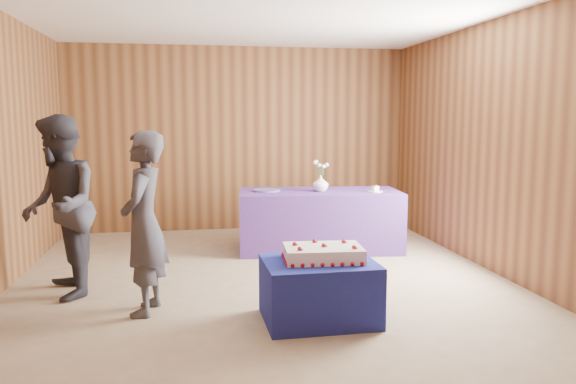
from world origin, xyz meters
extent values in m
plane|color=#9F856D|center=(0.00, 0.00, 0.00)|extent=(6.00, 6.00, 0.00)
cube|color=brown|center=(0.00, 3.00, 1.35)|extent=(5.00, 0.04, 2.70)
cube|color=brown|center=(0.00, -3.00, 1.35)|extent=(5.00, 0.04, 2.70)
cube|color=brown|center=(2.50, 0.00, 1.35)|extent=(0.04, 6.00, 2.70)
cube|color=white|center=(0.00, 0.00, 2.70)|extent=(5.00, 6.00, 0.04)
cube|color=navy|center=(0.32, -1.01, 0.25)|extent=(0.92, 0.72, 0.50)
cube|color=#61328A|center=(0.88, 1.46, 0.38)|extent=(2.07, 1.08, 0.75)
cube|color=silver|center=(0.35, -0.98, 0.56)|extent=(0.66, 0.46, 0.12)
sphere|color=maroon|center=(0.03, -1.17, 0.52)|extent=(0.03, 0.03, 0.03)
sphere|color=maroon|center=(0.65, -1.21, 0.52)|extent=(0.03, 0.03, 0.03)
sphere|color=maroon|center=(0.05, -0.75, 0.52)|extent=(0.03, 0.03, 0.03)
sphere|color=maroon|center=(0.68, -0.79, 0.52)|extent=(0.03, 0.03, 0.03)
sphere|color=maroon|center=(0.16, -1.07, 0.63)|extent=(0.04, 0.04, 0.04)
cone|color=#12521D|center=(0.18, -1.07, 0.62)|extent=(0.01, 0.03, 0.03)
sphere|color=maroon|center=(0.53, -0.90, 0.63)|extent=(0.04, 0.04, 0.04)
cone|color=#12521D|center=(0.55, -0.90, 0.62)|extent=(0.01, 0.03, 0.03)
sphere|color=maroon|center=(0.35, -0.98, 0.63)|extent=(0.04, 0.04, 0.04)
cone|color=#12521D|center=(0.38, -0.98, 0.62)|extent=(0.01, 0.03, 0.03)
imported|color=white|center=(0.88, 1.42, 0.85)|extent=(0.26, 0.26, 0.20)
cylinder|color=#2A5923|center=(0.92, 1.42, 1.02)|extent=(0.01, 0.01, 0.14)
sphere|color=silver|center=(0.96, 1.42, 1.09)|extent=(0.05, 0.05, 0.05)
cylinder|color=#2A5923|center=(0.91, 1.44, 1.02)|extent=(0.01, 0.01, 0.14)
sphere|color=white|center=(0.95, 1.48, 1.09)|extent=(0.05, 0.05, 0.05)
cylinder|color=#2A5923|center=(0.89, 1.45, 1.02)|extent=(0.01, 0.01, 0.14)
sphere|color=silver|center=(0.90, 1.50, 1.09)|extent=(0.05, 0.05, 0.05)
cylinder|color=#2A5923|center=(0.87, 1.45, 1.02)|extent=(0.01, 0.01, 0.14)
sphere|color=white|center=(0.84, 1.49, 1.09)|extent=(0.05, 0.05, 0.05)
cylinder|color=#2A5923|center=(0.85, 1.43, 1.02)|extent=(0.01, 0.01, 0.14)
sphere|color=silver|center=(0.81, 1.45, 1.09)|extent=(0.05, 0.05, 0.05)
cylinder|color=#2A5923|center=(0.85, 1.41, 1.02)|extent=(0.01, 0.01, 0.14)
sphere|color=white|center=(0.81, 1.39, 1.09)|extent=(0.05, 0.05, 0.05)
cylinder|color=#2A5923|center=(0.87, 1.39, 1.02)|extent=(0.01, 0.01, 0.14)
sphere|color=silver|center=(0.84, 1.35, 1.09)|extent=(0.05, 0.05, 0.05)
cylinder|color=#2A5923|center=(0.89, 1.39, 1.02)|extent=(0.01, 0.01, 0.14)
sphere|color=white|center=(0.90, 1.34, 1.09)|extent=(0.05, 0.05, 0.05)
cylinder|color=#2A5923|center=(0.91, 1.40, 1.02)|extent=(0.01, 0.01, 0.14)
sphere|color=silver|center=(0.95, 1.37, 1.09)|extent=(0.05, 0.05, 0.05)
cylinder|color=#6051A3|center=(0.22, 1.55, 0.76)|extent=(0.40, 0.40, 0.02)
cylinder|color=white|center=(1.54, 1.26, 0.76)|extent=(0.20, 0.20, 0.01)
cube|color=silver|center=(1.54, 1.26, 0.79)|extent=(0.09, 0.08, 0.06)
sphere|color=maroon|center=(1.54, 1.24, 0.84)|extent=(0.02, 0.02, 0.02)
cube|color=silver|center=(1.58, 1.12, 0.75)|extent=(0.26, 0.05, 0.00)
imported|color=#373741|center=(-1.10, -0.57, 0.78)|extent=(0.47, 0.62, 1.55)
imported|color=#303039|center=(-1.89, 0.01, 0.85)|extent=(0.84, 0.97, 1.69)
camera|label=1|loc=(-0.68, -5.35, 1.65)|focal=35.00mm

